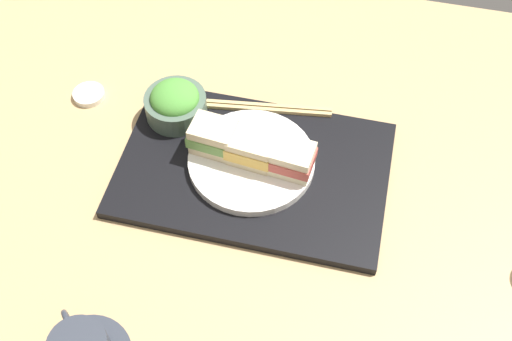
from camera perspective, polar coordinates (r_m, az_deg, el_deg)
The scene contains 9 objects.
ground_plane at distance 106.64cm, azimuth 1.72°, elevation -0.35°, with size 140.00×100.00×3.00cm, color tan.
serving_tray at distance 104.33cm, azimuth -0.21°, elevation 0.12°, with size 44.49×29.01×1.69cm, color black.
sandwich_plate at distance 103.43cm, azimuth -0.42°, elevation 0.92°, with size 21.09×21.09×1.48cm, color white.
sandwich_near at distance 99.77cm, azimuth 3.17°, elevation 1.10°, with size 8.04×6.52×5.01cm.
sandwich_middle at distance 100.82cm, azimuth -0.43°, elevation 2.02°, with size 8.17×6.44×5.06cm.
sandwich_far at distance 102.17cm, azimuth -3.94°, elevation 2.97°, with size 8.23×6.48×5.37cm.
salad_bowl at distance 109.48cm, azimuth -7.38°, elevation 6.17°, with size 10.79×10.79×6.49cm.
chopsticks_pair at distance 111.24cm, azimuth 1.16°, elevation 5.74°, with size 22.44×4.65×0.70cm.
small_sauce_dish at distance 119.41cm, azimuth -15.04°, elevation 6.73°, with size 5.76×5.76×1.12cm, color silver.
Camera 1 is at (-10.84, 60.60, 85.58)cm, focal length 43.73 mm.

